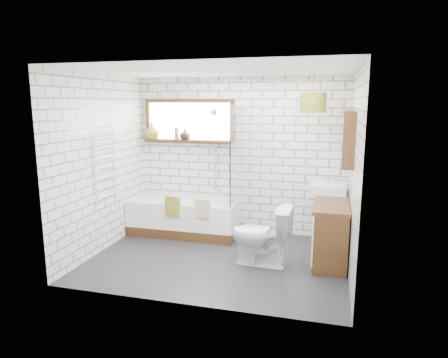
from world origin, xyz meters
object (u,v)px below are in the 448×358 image
(basin, at_px, (328,188))
(vanity, at_px, (331,229))
(toilet, at_px, (261,235))
(pendant, at_px, (313,103))
(bathtub, at_px, (185,216))

(basin, bearing_deg, vanity, -81.94)
(toilet, bearing_deg, pendant, 148.61)
(toilet, distance_m, pendant, 1.97)
(basin, bearing_deg, bathtub, 179.80)
(toilet, xyz_separation_m, pendant, (0.56, 0.82, 1.70))
(bathtub, xyz_separation_m, toilet, (1.41, -0.95, 0.12))
(bathtub, height_order, pendant, pendant)
(pendant, bearing_deg, toilet, -124.07)
(toilet, relative_size, pendant, 2.19)
(basin, bearing_deg, pendant, -156.54)
(bathtub, bearing_deg, basin, -0.20)
(bathtub, xyz_separation_m, pendant, (1.97, -0.12, 1.82))
(toilet, bearing_deg, vanity, 122.94)
(bathtub, distance_m, pendant, 2.68)
(basin, distance_m, pendant, 1.26)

